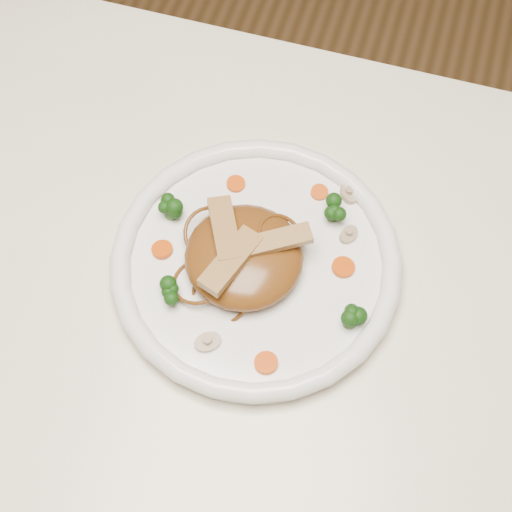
# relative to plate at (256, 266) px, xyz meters

# --- Properties ---
(ground) EXTENTS (4.00, 4.00, 0.00)m
(ground) POSITION_rel_plate_xyz_m (-0.03, -0.10, -0.76)
(ground) COLOR #52371C
(ground) RESTS_ON ground
(table) EXTENTS (1.20, 0.80, 0.75)m
(table) POSITION_rel_plate_xyz_m (-0.03, -0.10, -0.11)
(table) COLOR white
(table) RESTS_ON ground
(plate) EXTENTS (0.32, 0.32, 0.02)m
(plate) POSITION_rel_plate_xyz_m (0.00, 0.00, 0.00)
(plate) COLOR white
(plate) RESTS_ON table
(noodle_mound) EXTENTS (0.14, 0.14, 0.04)m
(noodle_mound) POSITION_rel_plate_xyz_m (-0.01, -0.01, 0.02)
(noodle_mound) COLOR brown
(noodle_mound) RESTS_ON plate
(chicken_a) EXTENTS (0.06, 0.05, 0.01)m
(chicken_a) POSITION_rel_plate_xyz_m (0.02, 0.01, 0.05)
(chicken_a) COLOR #A27E4C
(chicken_a) RESTS_ON noodle_mound
(chicken_b) EXTENTS (0.05, 0.07, 0.01)m
(chicken_b) POSITION_rel_plate_xyz_m (-0.03, 0.01, 0.05)
(chicken_b) COLOR #A27E4C
(chicken_b) RESTS_ON noodle_mound
(chicken_c) EXTENTS (0.05, 0.08, 0.01)m
(chicken_c) POSITION_rel_plate_xyz_m (-0.02, -0.02, 0.05)
(chicken_c) COLOR #A27E4C
(chicken_c) RESTS_ON noodle_mound
(broccoli_0) EXTENTS (0.04, 0.04, 0.03)m
(broccoli_0) POSITION_rel_plate_xyz_m (0.06, 0.07, 0.02)
(broccoli_0) COLOR #133D0C
(broccoli_0) RESTS_ON plate
(broccoli_1) EXTENTS (0.03, 0.03, 0.03)m
(broccoli_1) POSITION_rel_plate_xyz_m (-0.10, 0.03, 0.02)
(broccoli_1) COLOR #133D0C
(broccoli_1) RESTS_ON plate
(broccoli_2) EXTENTS (0.03, 0.03, 0.03)m
(broccoli_2) POSITION_rel_plate_xyz_m (-0.07, -0.06, 0.02)
(broccoli_2) COLOR #133D0C
(broccoli_2) RESTS_ON plate
(broccoli_3) EXTENTS (0.03, 0.03, 0.03)m
(broccoli_3) POSITION_rel_plate_xyz_m (0.10, -0.04, 0.02)
(broccoli_3) COLOR #133D0C
(broccoli_3) RESTS_ON plate
(carrot_0) EXTENTS (0.02, 0.02, 0.00)m
(carrot_0) POSITION_rel_plate_xyz_m (0.04, 0.10, 0.01)
(carrot_0) COLOR #CB3F07
(carrot_0) RESTS_ON plate
(carrot_1) EXTENTS (0.02, 0.02, 0.00)m
(carrot_1) POSITION_rel_plate_xyz_m (-0.09, -0.01, 0.01)
(carrot_1) COLOR #CB3F07
(carrot_1) RESTS_ON plate
(carrot_2) EXTENTS (0.03, 0.03, 0.00)m
(carrot_2) POSITION_rel_plate_xyz_m (0.08, 0.02, 0.01)
(carrot_2) COLOR #CB3F07
(carrot_2) RESTS_ON plate
(carrot_3) EXTENTS (0.03, 0.03, 0.00)m
(carrot_3) POSITION_rel_plate_xyz_m (-0.05, 0.08, 0.01)
(carrot_3) COLOR #CB3F07
(carrot_3) RESTS_ON plate
(carrot_4) EXTENTS (0.03, 0.03, 0.00)m
(carrot_4) POSITION_rel_plate_xyz_m (0.04, -0.10, 0.01)
(carrot_4) COLOR #CB3F07
(carrot_4) RESTS_ON plate
(mushroom_0) EXTENTS (0.04, 0.04, 0.01)m
(mushroom_0) POSITION_rel_plate_xyz_m (-0.02, -0.09, 0.01)
(mushroom_0) COLOR #BEA68E
(mushroom_0) RESTS_ON plate
(mushroom_1) EXTENTS (0.03, 0.03, 0.01)m
(mushroom_1) POSITION_rel_plate_xyz_m (0.08, 0.05, 0.01)
(mushroom_1) COLOR #BEA68E
(mushroom_1) RESTS_ON plate
(mushroom_2) EXTENTS (0.03, 0.03, 0.01)m
(mushroom_2) POSITION_rel_plate_xyz_m (-0.11, 0.04, 0.01)
(mushroom_2) COLOR #BEA68E
(mushroom_2) RESTS_ON plate
(mushroom_3) EXTENTS (0.03, 0.03, 0.01)m
(mushroom_3) POSITION_rel_plate_xyz_m (0.07, 0.10, 0.01)
(mushroom_3) COLOR #BEA68E
(mushroom_3) RESTS_ON plate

